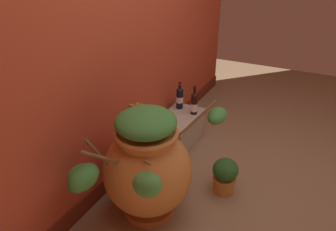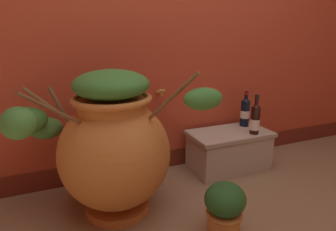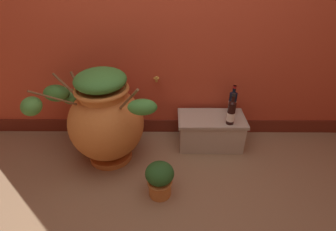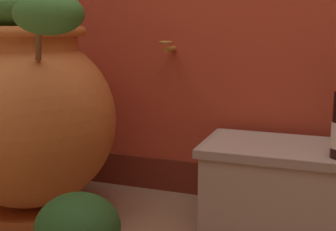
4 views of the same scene
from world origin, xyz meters
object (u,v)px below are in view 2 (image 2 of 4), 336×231
terracotta_urn (112,145)px  potted_shrub (225,208)px  wine_bottle_left (255,119)px  wine_bottle_middle (245,111)px

terracotta_urn → potted_shrub: bearing=-42.6°
wine_bottle_left → potted_shrub: (-0.64, -0.57, -0.27)m
terracotta_urn → wine_bottle_left: bearing=5.5°
wine_bottle_left → wine_bottle_middle: size_ratio=1.05×
wine_bottle_middle → terracotta_urn: bearing=-165.8°
wine_bottle_left → wine_bottle_middle: (0.05, 0.19, 0.01)m
terracotta_urn → wine_bottle_left: 1.14m
wine_bottle_left → potted_shrub: size_ratio=0.99×
wine_bottle_middle → potted_shrub: wine_bottle_middle is taller
wine_bottle_left → wine_bottle_middle: wine_bottle_left is taller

